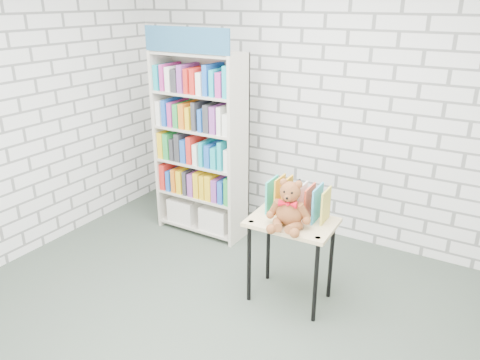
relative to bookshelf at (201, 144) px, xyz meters
The scene contains 6 objects.
ground 1.97m from the bookshelf, 52.79° to the right, with size 4.50×4.50×0.00m, color #3F4B3F.
room_shell 1.88m from the bookshelf, 52.79° to the right, with size 4.52×4.02×2.81m.
bookshelf is the anchor object (origin of this frame).
display_table 1.56m from the bookshelf, 26.29° to the right, with size 0.70×0.50×0.74m.
table_books 1.47m from the bookshelf, 22.48° to the right, with size 0.49×0.23×0.28m.
teddy_bear 1.59m from the bookshelf, 29.50° to the right, with size 0.35×0.33×0.38m.
Camera 1 is at (1.70, -2.42, 2.41)m, focal length 35.00 mm.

